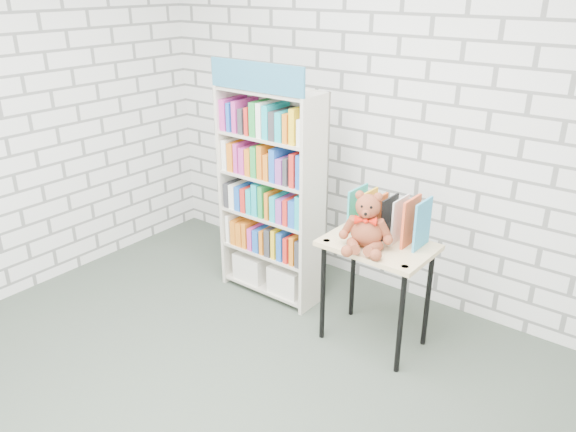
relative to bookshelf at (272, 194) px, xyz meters
The scene contains 6 objects.
ground 1.72m from the bookshelf, 64.58° to the right, with size 4.50×4.50×0.00m, color #3D483C.
room_shell 1.78m from the bookshelf, 64.58° to the right, with size 4.52×4.02×2.81m.
bookshelf is the anchor object (origin of this frame).
display_table 1.01m from the bookshelf, ahead, with size 0.71×0.50×0.76m.
table_books 0.99m from the bookshelf, ahead, with size 0.50×0.23×0.29m.
teddy_bear 0.98m from the bookshelf, 12.89° to the right, with size 0.34×0.33×0.37m.
Camera 1 is at (1.89, -1.71, 2.36)m, focal length 35.00 mm.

